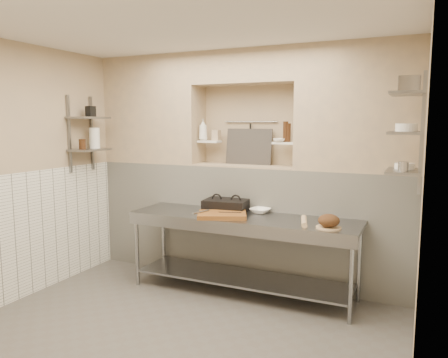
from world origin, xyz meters
The scene contains 48 objects.
floor centered at (0.00, 0.00, -0.05)m, with size 4.00×3.90×0.10m, color #544F4A.
ceiling centered at (0.00, 0.00, 2.85)m, with size 4.00×3.90×0.10m, color silver.
wall_left centered at (-2.05, 0.00, 1.40)m, with size 0.10×3.90×2.80m, color tan.
wall_right centered at (2.05, 0.00, 1.40)m, with size 0.10×3.90×2.80m, color tan.
wall_back centered at (0.00, 2.00, 1.40)m, with size 4.00×0.10×2.80m, color tan.
backwall_lower centered at (0.00, 1.75, 0.70)m, with size 4.00×0.40×1.40m, color white.
alcove_sill centered at (0.00, 1.75, 1.41)m, with size 1.30×0.40×0.02m, color tan.
backwall_pillar_left centered at (-1.33, 1.75, 2.10)m, with size 1.35×0.40×1.40m, color tan.
backwall_pillar_right centered at (1.33, 1.75, 2.10)m, with size 1.35×0.40×1.40m, color tan.
backwall_header centered at (0.00, 1.75, 2.60)m, with size 1.30×0.40×0.40m, color tan.
wainscot_left centered at (-1.99, 0.00, 0.70)m, with size 0.02×3.90×1.40m, color white.
wainscot_right centered at (1.99, 0.00, 0.70)m, with size 0.02×3.90×1.40m, color white.
alcove_shelf_left centered at (-0.50, 1.75, 1.70)m, with size 0.28×0.16×0.03m, color white.
alcove_shelf_right centered at (0.50, 1.75, 1.70)m, with size 0.28×0.16×0.03m, color white.
utensil_rail centered at (0.00, 1.92, 1.95)m, with size 0.02×0.02×0.70m, color gray.
hanging_steel centered at (0.00, 1.90, 1.78)m, with size 0.02×0.02×0.30m, color black.
splash_panel centered at (0.00, 1.85, 1.64)m, with size 0.60×0.02×0.45m, color #383330.
shelf_rail_left_a centered at (-1.98, 1.25, 1.80)m, with size 0.03×0.03×0.95m, color slate.
shelf_rail_left_b centered at (-1.98, 0.85, 1.80)m, with size 0.03×0.03×0.95m, color slate.
wall_shelf_left_lower centered at (-1.84, 1.05, 1.60)m, with size 0.30×0.50×0.03m, color slate.
wall_shelf_left_upper centered at (-1.84, 1.05, 2.00)m, with size 0.30×0.50×0.03m, color slate.
shelf_rail_right_a centered at (1.98, 1.25, 1.85)m, with size 0.03×0.03×1.05m, color slate.
shelf_rail_right_b centered at (1.98, 0.85, 1.85)m, with size 0.03×0.03×1.05m, color slate.
wall_shelf_right_lower centered at (1.84, 1.05, 1.50)m, with size 0.30×0.50×0.03m, color slate.
wall_shelf_right_mid centered at (1.84, 1.05, 1.85)m, with size 0.30×0.50×0.03m, color slate.
wall_shelf_right_upper centered at (1.84, 1.05, 2.20)m, with size 0.30×0.50×0.03m, color slate.
prep_table centered at (0.19, 1.18, 0.64)m, with size 2.60×0.70×0.90m.
panini_press centered at (-0.10, 1.39, 0.97)m, with size 0.54×0.42×0.14m.
cutting_board centered at (0.00, 1.06, 0.92)m, with size 0.53×0.37×0.05m, color brown.
knife_blade centered at (0.07, 1.10, 0.95)m, with size 0.25×0.03×0.01m, color gray.
tongs centered at (-0.22, 0.97, 0.96)m, with size 0.02×0.02×0.25m, color gray.
mixing_bowl centered at (0.31, 1.44, 0.93)m, with size 0.23×0.23×0.06m, color white.
rolling_pin centered at (0.91, 1.10, 0.93)m, with size 0.06×0.06×0.38m, color beige.
bread_board centered at (1.18, 1.03, 0.91)m, with size 0.25×0.25×0.01m, color beige.
bread_loaf centered at (1.18, 1.03, 0.98)m, with size 0.21×0.21×0.13m, color #4C2D19.
bottle_soap centered at (-0.57, 1.71, 1.85)m, with size 0.11×0.11×0.28m, color white.
jar_alcove centered at (-0.43, 1.80, 1.78)m, with size 0.09×0.09×0.13m, color tan.
bowl_alcove centered at (0.44, 1.70, 1.73)m, with size 0.14×0.14×0.04m, color white.
condiment_a centered at (0.53, 1.76, 1.82)m, with size 0.06×0.06×0.22m, color #311B0D.
condiment_b centered at (0.50, 1.75, 1.83)m, with size 0.06×0.06×0.24m, color #311B0D.
condiment_c centered at (0.63, 1.74, 1.78)m, with size 0.08×0.08×0.13m, color white.
jug_left centered at (-1.84, 1.15, 1.74)m, with size 0.13×0.13×0.26m, color white.
jar_left centered at (-1.84, 0.92, 1.68)m, with size 0.08×0.08×0.13m, color #311B0D.
box_left_upper centered at (-1.84, 1.09, 2.08)m, with size 0.09×0.09×0.13m, color black.
bowl_right centered at (1.84, 1.13, 1.54)m, with size 0.18×0.18×0.05m, color white.
canister_right centered at (1.84, 0.86, 1.56)m, with size 0.09×0.09×0.09m, color gray.
bowl_right_mid centered at (1.84, 1.08, 1.90)m, with size 0.19×0.19×0.07m, color white.
basket_right centered at (1.84, 1.12, 2.28)m, with size 0.19×0.23×0.14m, color gray.
Camera 1 is at (2.00, -3.25, 1.95)m, focal length 35.00 mm.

